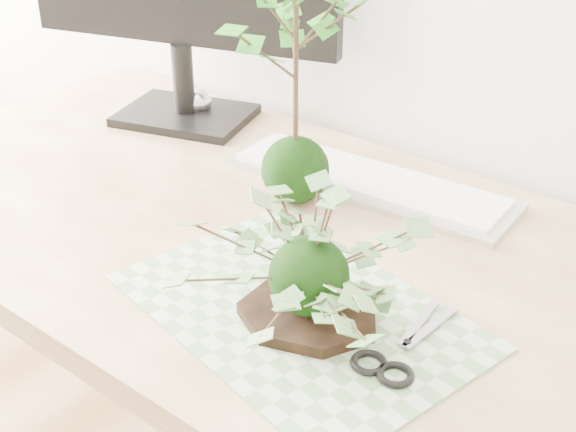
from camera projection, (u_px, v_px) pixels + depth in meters
name	position (u px, v px, depth m)	size (l,w,h in m)	color
desk	(313.00, 301.00, 1.15)	(1.60, 0.70, 0.74)	tan
cutting_mat	(298.00, 311.00, 0.98)	(0.43, 0.29, 0.00)	#5F8956
stone_dish	(308.00, 315.00, 0.95)	(0.18, 0.18, 0.01)	black
ivy_kokedama	(310.00, 243.00, 0.90)	(0.35, 0.35, 0.19)	black
maple_kokedama	(296.00, 3.00, 1.08)	(0.27, 0.27, 0.43)	black
keyboard	(368.00, 181.00, 1.27)	(0.48, 0.18, 0.02)	silver
foil_ball	(197.00, 102.00, 1.52)	(0.05, 0.05, 0.05)	white
scissors	(391.00, 358.00, 0.89)	(0.08, 0.17, 0.01)	#95959E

